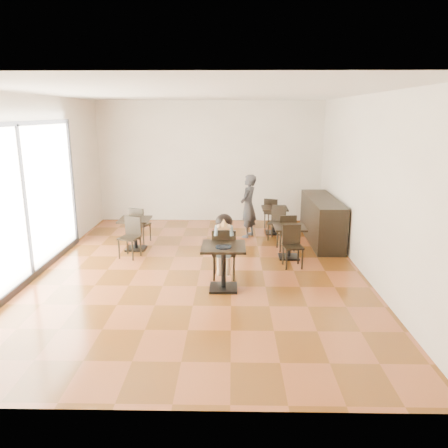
{
  "coord_description": "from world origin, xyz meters",
  "views": [
    {
      "loc": [
        0.6,
        -7.73,
        2.86
      ],
      "look_at": [
        0.46,
        -0.39,
        1.0
      ],
      "focal_mm": 35.0,
      "sensor_mm": 36.0,
      "label": 1
    }
  ],
  "objects_px": {
    "adult_patron": "(248,206)",
    "chair_mid_b": "(293,247)",
    "chair_left_b": "(129,238)",
    "cafe_table_mid": "(289,242)",
    "child_table": "(223,268)",
    "chair_mid_a": "(286,232)",
    "child_chair": "(224,253)",
    "cafe_table_back": "(274,220)",
    "chair_back_b": "(277,223)",
    "child": "(224,246)",
    "cafe_table_left": "(135,234)",
    "chair_left_a": "(140,225)",
    "chair_back_a": "(272,213)"
  },
  "relations": [
    {
      "from": "adult_patron",
      "to": "chair_mid_b",
      "type": "relative_size",
      "value": 1.88
    },
    {
      "from": "chair_left_b",
      "to": "cafe_table_mid",
      "type": "bearing_deg",
      "value": 19.16
    },
    {
      "from": "child_table",
      "to": "chair_left_b",
      "type": "bearing_deg",
      "value": 140.01
    },
    {
      "from": "chair_mid_a",
      "to": "child_chair",
      "type": "bearing_deg",
      "value": 45.96
    },
    {
      "from": "cafe_table_back",
      "to": "chair_back_b",
      "type": "xyz_separation_m",
      "value": [
        0.0,
        -0.55,
        0.07
      ]
    },
    {
      "from": "child",
      "to": "cafe_table_left",
      "type": "bearing_deg",
      "value": 140.01
    },
    {
      "from": "child",
      "to": "adult_patron",
      "type": "xyz_separation_m",
      "value": [
        0.52,
        2.68,
        0.17
      ]
    },
    {
      "from": "child_chair",
      "to": "chair_back_b",
      "type": "bearing_deg",
      "value": -115.75
    },
    {
      "from": "adult_patron",
      "to": "chair_left_b",
      "type": "bearing_deg",
      "value": -34.36
    },
    {
      "from": "child",
      "to": "cafe_table_back",
      "type": "xyz_separation_m",
      "value": [
        1.17,
        2.98,
        -0.25
      ]
    },
    {
      "from": "chair_mid_a",
      "to": "chair_left_b",
      "type": "distance_m",
      "value": 3.3
    },
    {
      "from": "child_chair",
      "to": "cafe_table_back",
      "type": "relative_size",
      "value": 1.41
    },
    {
      "from": "cafe_table_back",
      "to": "chair_mid_a",
      "type": "bearing_deg",
      "value": -84.4
    },
    {
      "from": "chair_mid_a",
      "to": "chair_mid_b",
      "type": "distance_m",
      "value": 1.1
    },
    {
      "from": "chair_left_a",
      "to": "chair_back_b",
      "type": "distance_m",
      "value": 3.13
    },
    {
      "from": "adult_patron",
      "to": "chair_mid_b",
      "type": "distance_m",
      "value": 2.28
    },
    {
      "from": "chair_left_b",
      "to": "child_chair",
      "type": "bearing_deg",
      "value": -10.55
    },
    {
      "from": "child_chair",
      "to": "chair_left_b",
      "type": "height_order",
      "value": "child_chair"
    },
    {
      "from": "chair_left_b",
      "to": "chair_back_b",
      "type": "bearing_deg",
      "value": 41.94
    },
    {
      "from": "cafe_table_left",
      "to": "cafe_table_back",
      "type": "height_order",
      "value": "cafe_table_left"
    },
    {
      "from": "cafe_table_mid",
      "to": "chair_left_b",
      "type": "height_order",
      "value": "chair_left_b"
    },
    {
      "from": "cafe_table_mid",
      "to": "chair_back_a",
      "type": "relative_size",
      "value": 0.84
    },
    {
      "from": "child_chair",
      "to": "chair_mid_a",
      "type": "relative_size",
      "value": 1.15
    },
    {
      "from": "chair_mid_b",
      "to": "chair_left_a",
      "type": "height_order",
      "value": "chair_left_a"
    },
    {
      "from": "child",
      "to": "chair_left_b",
      "type": "height_order",
      "value": "child"
    },
    {
      "from": "child",
      "to": "chair_back_b",
      "type": "distance_m",
      "value": 2.7
    },
    {
      "from": "child",
      "to": "chair_left_b",
      "type": "xyz_separation_m",
      "value": [
        -1.94,
        1.08,
        -0.17
      ]
    },
    {
      "from": "chair_back_a",
      "to": "chair_back_b",
      "type": "relative_size",
      "value": 1.0
    },
    {
      "from": "cafe_table_left",
      "to": "chair_mid_b",
      "type": "distance_m",
      "value": 3.41
    },
    {
      "from": "chair_mid_b",
      "to": "chair_back_a",
      "type": "bearing_deg",
      "value": 86.41
    },
    {
      "from": "child",
      "to": "chair_back_b",
      "type": "xyz_separation_m",
      "value": [
        1.17,
        2.43,
        -0.19
      ]
    },
    {
      "from": "cafe_table_back",
      "to": "chair_mid_b",
      "type": "relative_size",
      "value": 0.82
    },
    {
      "from": "chair_mid_b",
      "to": "chair_left_a",
      "type": "bearing_deg",
      "value": 147.49
    },
    {
      "from": "child_table",
      "to": "chair_mid_a",
      "type": "xyz_separation_m",
      "value": [
        1.3,
        2.22,
        0.02
      ]
    },
    {
      "from": "child_chair",
      "to": "cafe_table_mid",
      "type": "xyz_separation_m",
      "value": [
        1.3,
        1.12,
        -0.13
      ]
    },
    {
      "from": "adult_patron",
      "to": "chair_left_a",
      "type": "distance_m",
      "value": 2.54
    },
    {
      "from": "cafe_table_left",
      "to": "cafe_table_back",
      "type": "xyz_separation_m",
      "value": [
        3.12,
        1.35,
        -0.01
      ]
    },
    {
      "from": "adult_patron",
      "to": "child_chair",
      "type": "bearing_deg",
      "value": 11.63
    },
    {
      "from": "chair_back_b",
      "to": "cafe_table_mid",
      "type": "bearing_deg",
      "value": -61.75
    },
    {
      "from": "child_table",
      "to": "child_chair",
      "type": "xyz_separation_m",
      "value": [
        0.0,
        0.55,
        0.08
      ]
    },
    {
      "from": "adult_patron",
      "to": "chair_mid_b",
      "type": "bearing_deg",
      "value": 42.88
    },
    {
      "from": "child_table",
      "to": "chair_left_b",
      "type": "relative_size",
      "value": 0.93
    },
    {
      "from": "adult_patron",
      "to": "chair_left_b",
      "type": "xyz_separation_m",
      "value": [
        -2.47,
        -1.6,
        -0.34
      ]
    },
    {
      "from": "cafe_table_mid",
      "to": "chair_left_a",
      "type": "distance_m",
      "value": 3.41
    },
    {
      "from": "chair_mid_a",
      "to": "chair_back_a",
      "type": "xyz_separation_m",
      "value": [
        -0.13,
        1.86,
        -0.01
      ]
    },
    {
      "from": "child_table",
      "to": "child",
      "type": "relative_size",
      "value": 0.66
    },
    {
      "from": "cafe_table_mid",
      "to": "chair_left_b",
      "type": "distance_m",
      "value": 3.25
    },
    {
      "from": "child_chair",
      "to": "chair_left_a",
      "type": "xyz_separation_m",
      "value": [
        -1.94,
        2.18,
        -0.05
      ]
    },
    {
      "from": "chair_left_a",
      "to": "chair_back_b",
      "type": "xyz_separation_m",
      "value": [
        3.12,
        0.25,
        -0.02
      ]
    },
    {
      "from": "cafe_table_left",
      "to": "chair_left_a",
      "type": "xyz_separation_m",
      "value": [
        0.0,
        0.55,
        0.07
      ]
    }
  ]
}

